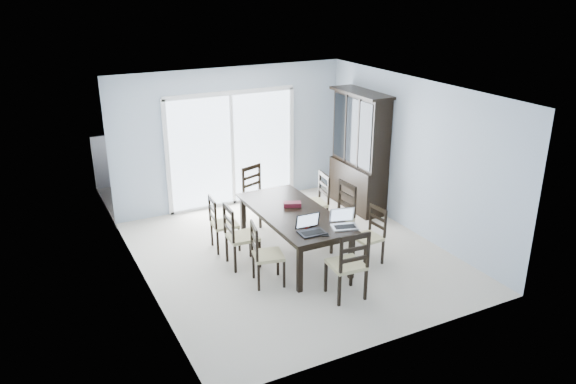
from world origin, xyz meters
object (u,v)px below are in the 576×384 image
at_px(laptop_dark, 312,229).
at_px(chair_right_mid, 341,208).
at_px(cell_phone, 325,236).
at_px(chair_left_near, 262,248).
at_px(chair_left_mid, 236,229).
at_px(china_hutch, 359,152).
at_px(chair_end_far, 256,188).
at_px(chair_left_far, 219,218).
at_px(chair_end_near, 350,258).
at_px(chair_right_far, 318,195).
at_px(dining_table, 293,216).
at_px(chair_right_near, 372,229).
at_px(laptop_silver, 345,224).
at_px(game_box, 292,204).
at_px(hot_tub, 198,165).

bearing_deg(laptop_dark, chair_right_mid, 42.39).
bearing_deg(cell_phone, chair_left_near, 168.83).
relative_size(chair_left_mid, cell_phone, 10.91).
xyz_separation_m(china_hutch, chair_end_far, (-1.96, 0.28, -0.46)).
height_order(chair_left_far, cell_phone, chair_left_far).
xyz_separation_m(chair_left_mid, cell_phone, (0.90, -1.06, 0.16)).
height_order(chair_right_mid, chair_end_near, chair_right_mid).
bearing_deg(chair_left_near, chair_right_far, 140.74).
distance_m(dining_table, chair_left_near, 0.98).
bearing_deg(chair_left_far, laptop_dark, 32.33).
relative_size(dining_table, chair_left_mid, 1.94).
relative_size(china_hutch, chair_right_far, 1.95).
height_order(chair_right_near, chair_end_far, chair_end_far).
height_order(chair_right_mid, laptop_silver, chair_right_mid).
distance_m(dining_table, china_hutch, 2.41).
height_order(chair_left_near, chair_right_near, chair_left_near).
bearing_deg(cell_phone, chair_left_far, 135.00).
height_order(chair_left_near, chair_left_mid, chair_left_mid).
xyz_separation_m(chair_left_near, chair_right_near, (1.77, -0.13, -0.03)).
relative_size(dining_table, laptop_dark, 5.84).
relative_size(chair_left_near, chair_right_near, 1.05).
height_order(chair_end_far, laptop_silver, chair_end_far).
relative_size(chair_left_far, laptop_dark, 2.74).
bearing_deg(game_box, chair_left_near, -139.12).
height_order(chair_left_mid, chair_right_near, chair_left_mid).
bearing_deg(dining_table, chair_end_far, 87.75).
relative_size(chair_right_mid, chair_end_near, 1.03).
bearing_deg(chair_end_far, chair_end_near, 70.38).
relative_size(chair_left_far, chair_right_far, 0.91).
bearing_deg(laptop_silver, chair_right_near, 30.90).
relative_size(game_box, hot_tub, 0.12).
relative_size(chair_right_near, chair_end_far, 0.87).
relative_size(chair_right_near, chair_right_far, 0.90).
xyz_separation_m(chair_left_near, hot_tub, (0.44, 4.11, -0.06)).
relative_size(cell_phone, game_box, 0.38).
bearing_deg(game_box, dining_table, -113.39).
distance_m(chair_left_far, hot_tub, 2.88).
xyz_separation_m(chair_right_near, chair_right_far, (-0.11, 1.45, 0.06)).
distance_m(chair_right_near, hot_tub, 4.44).
height_order(dining_table, chair_right_far, chair_right_far).
bearing_deg(chair_left_far, laptop_silver, 44.42).
bearing_deg(cell_phone, chair_right_far, 79.40).
relative_size(chair_right_far, cell_phone, 10.87).
height_order(chair_left_far, laptop_silver, chair_left_far).
xyz_separation_m(chair_right_mid, laptop_silver, (-0.48, -0.87, 0.17)).
bearing_deg(dining_table, laptop_silver, -66.08).
bearing_deg(chair_end_far, laptop_silver, 77.65).
xyz_separation_m(chair_left_mid, laptop_silver, (1.29, -0.95, 0.21)).
height_order(dining_table, game_box, game_box).
bearing_deg(china_hutch, chair_end_near, -125.52).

